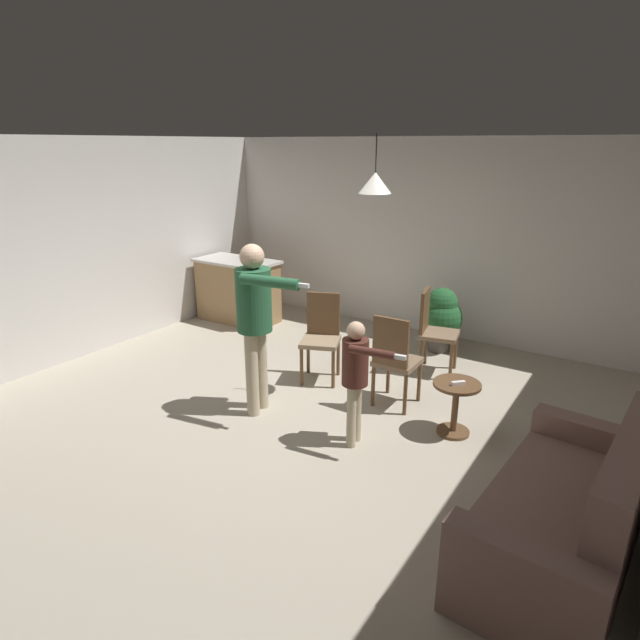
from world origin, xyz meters
The scene contains 14 objects.
ground centered at (0.00, 0.00, 0.00)m, with size 7.68×7.68×0.00m, color #B2A893.
wall_back centered at (0.00, 3.20, 1.35)m, with size 6.40×0.10×2.70m, color silver.
wall_left centered at (-3.20, 0.00, 1.35)m, with size 0.10×6.40×2.70m, color silver.
couch_floral centered at (2.68, -0.54, 0.33)m, with size 0.98×1.86×1.00m.
kitchen_counter centered at (-2.45, 2.05, 0.48)m, with size 1.26×0.66×0.95m.
side_table_by_couch centered at (1.51, 0.61, 0.33)m, with size 0.44×0.44×0.52m.
person_adult centered at (-0.31, -0.05, 1.07)m, with size 0.88×0.49×1.72m.
person_child centered at (0.82, -0.06, 0.73)m, with size 0.62×0.34×1.17m.
dining_chair_by_counter centered at (0.77, 1.86, 0.55)m, with size 0.50×0.50×1.00m.
dining_chair_near_wall centered at (-0.22, 0.98, 0.55)m, with size 0.55×0.55×1.00m.
dining_chair_centre_back centered at (0.79, 0.79, 0.55)m, with size 0.43×0.43×1.00m.
potted_plant_corner centered at (0.60, 2.57, 0.47)m, with size 0.55×0.55×0.85m.
spare_remote_on_table centered at (1.53, 0.57, 0.54)m, with size 0.04×0.13×0.04m, color white.
ceiling_light_pendant centered at (0.45, 0.89, 2.25)m, with size 0.32×0.32×0.55m.
Camera 1 is at (2.90, -3.80, 2.62)m, focal length 29.85 mm.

